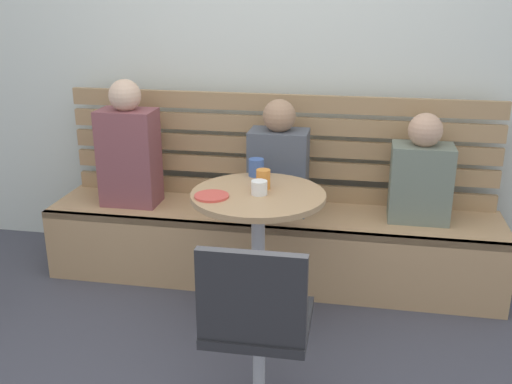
# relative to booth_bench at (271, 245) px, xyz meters

# --- Properties ---
(back_wall) EXTENTS (5.20, 0.10, 2.90)m
(back_wall) POSITION_rel_booth_bench_xyz_m (0.00, 0.44, 1.23)
(back_wall) COLOR silver
(back_wall) RESTS_ON ground
(booth_bench) EXTENTS (2.70, 0.52, 0.44)m
(booth_bench) POSITION_rel_booth_bench_xyz_m (0.00, 0.00, 0.00)
(booth_bench) COLOR tan
(booth_bench) RESTS_ON ground
(booth_backrest) EXTENTS (2.65, 0.04, 0.66)m
(booth_backrest) POSITION_rel_booth_bench_xyz_m (0.00, 0.24, 0.56)
(booth_backrest) COLOR #A68157
(booth_backrest) RESTS_ON booth_bench
(cafe_table) EXTENTS (0.68, 0.68, 0.74)m
(cafe_table) POSITION_rel_booth_bench_xyz_m (0.02, -0.52, 0.30)
(cafe_table) COLOR #ADADB2
(cafe_table) RESTS_ON ground
(white_chair) EXTENTS (0.40, 0.40, 0.85)m
(white_chair) POSITION_rel_booth_bench_xyz_m (0.16, -1.33, 0.24)
(white_chair) COLOR #ADADB2
(white_chair) RESTS_ON ground
(person_adult) EXTENTS (0.34, 0.22, 0.77)m
(person_adult) POSITION_rel_booth_bench_xyz_m (-0.87, -0.01, 0.56)
(person_adult) COLOR brown
(person_adult) RESTS_ON booth_bench
(person_child_left) EXTENTS (0.34, 0.22, 0.62)m
(person_child_left) POSITION_rel_booth_bench_xyz_m (0.85, 0.03, 0.49)
(person_child_left) COLOR slate
(person_child_left) RESTS_ON booth_bench
(person_child_middle) EXTENTS (0.34, 0.22, 0.67)m
(person_child_middle) POSITION_rel_booth_bench_xyz_m (0.04, 0.02, 0.52)
(person_child_middle) COLOR #4C515B
(person_child_middle) RESTS_ON booth_bench
(cup_mug_blue) EXTENTS (0.08, 0.08, 0.09)m
(cup_mug_blue) POSITION_rel_booth_bench_xyz_m (-0.04, -0.25, 0.57)
(cup_mug_blue) COLOR #3D5B9E
(cup_mug_blue) RESTS_ON cafe_table
(cup_tumbler_orange) EXTENTS (0.07, 0.07, 0.10)m
(cup_tumbler_orange) POSITION_rel_booth_bench_xyz_m (0.03, -0.45, 0.57)
(cup_tumbler_orange) COLOR orange
(cup_tumbler_orange) RESTS_ON cafe_table
(cup_ceramic_white) EXTENTS (0.08, 0.08, 0.07)m
(cup_ceramic_white) POSITION_rel_booth_bench_xyz_m (0.02, -0.54, 0.55)
(cup_ceramic_white) COLOR white
(cup_ceramic_white) RESTS_ON cafe_table
(plate_small) EXTENTS (0.17, 0.17, 0.01)m
(plate_small) POSITION_rel_booth_bench_xyz_m (-0.20, -0.62, 0.52)
(plate_small) COLOR #DB4C42
(plate_small) RESTS_ON cafe_table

